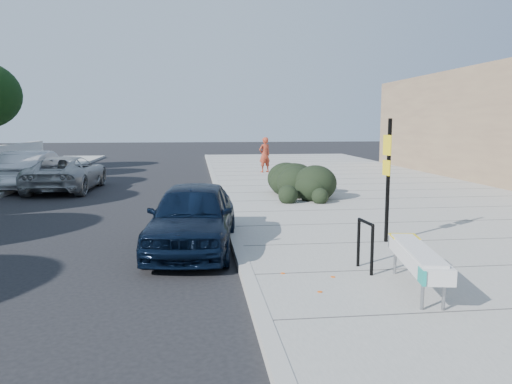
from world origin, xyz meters
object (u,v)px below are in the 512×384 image
at_px(suv_silver, 67,173).
at_px(pedestrian, 265,155).
at_px(sign_post, 388,173).
at_px(bike_rack, 365,241).
at_px(bench, 417,257).
at_px(sedan_navy, 193,216).
at_px(wagon_silver, 33,170).

distance_m(suv_silver, pedestrian, 9.99).
height_order(sign_post, suv_silver, sign_post).
distance_m(bike_rack, pedestrian, 17.45).
relative_size(sign_post, pedestrian, 1.46).
xyz_separation_m(bench, bike_rack, (-0.45, 1.09, 0.01)).
distance_m(bench, suv_silver, 16.07).
bearing_deg(pedestrian, bike_rack, 61.16).
bearing_deg(sedan_navy, sign_post, 0.72).
xyz_separation_m(wagon_silver, suv_silver, (1.50, -0.72, -0.09)).
bearing_deg(bench, suv_silver, 131.68).
distance_m(sedan_navy, suv_silver, 11.33).
height_order(wagon_silver, pedestrian, pedestrian).
bearing_deg(bench, bike_rack, 122.23).
height_order(sedan_navy, suv_silver, sedan_navy).
xyz_separation_m(bench, sedan_navy, (-3.43, 3.50, 0.06)).
distance_m(bench, bike_rack, 1.18).
distance_m(sign_post, sedan_navy, 4.26).
xyz_separation_m(sedan_navy, pedestrian, (3.64, 15.02, 0.33)).
height_order(bench, suv_silver, suv_silver).
bearing_deg(pedestrian, wagon_silver, -4.49).
xyz_separation_m(bench, suv_silver, (-8.50, 13.64, 0.03)).
bearing_deg(suv_silver, pedestrian, -148.46).
bearing_deg(bike_rack, pedestrian, 82.47).
height_order(suv_silver, pedestrian, pedestrian).
bearing_deg(bench, pedestrian, 99.11).
relative_size(bike_rack, wagon_silver, 0.19).
relative_size(sedan_navy, suv_silver, 0.85).
height_order(sign_post, pedestrian, sign_post).
height_order(bench, sign_post, sign_post).
bearing_deg(bench, sign_post, 86.81).
bearing_deg(wagon_silver, pedestrian, -154.40).
xyz_separation_m(bike_rack, sedan_navy, (-2.98, 2.41, 0.04)).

